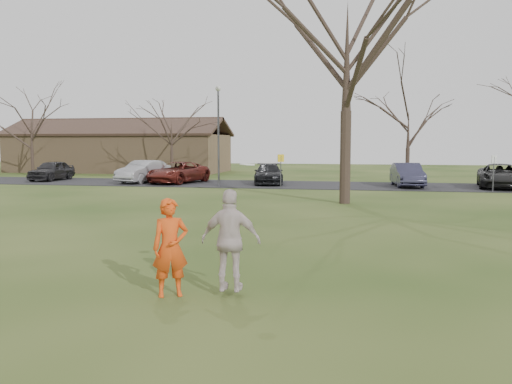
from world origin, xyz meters
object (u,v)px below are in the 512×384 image
at_px(car_5, 407,175).
at_px(catching_play, 231,240).
at_px(car_3, 269,174).
at_px(building, 120,151).
at_px(player_defender, 170,247).
at_px(car_6, 500,176).
at_px(car_0, 52,170).
at_px(car_2, 178,172).
at_px(big_tree, 347,48).
at_px(lamp_post, 218,123).
at_px(car_1, 143,171).

relative_size(car_5, catching_play, 1.92).
xyz_separation_m(car_3, building, (-16.71, 12.80, 1.23)).
xyz_separation_m(player_defender, building, (-19.30, 38.48, 1.04)).
bearing_deg(car_6, car_0, -171.92).
bearing_deg(catching_play, building, 118.02).
height_order(car_2, big_tree, big_tree).
height_order(car_0, car_3, car_0).
xyz_separation_m(catching_play, big_tree, (1.62, 15.30, 5.97)).
distance_m(car_2, car_3, 6.20).
height_order(car_2, car_3, car_2).
bearing_deg(catching_play, car_2, 111.44).
bearing_deg(car_3, catching_play, -91.57).
relative_size(player_defender, building, 0.09).
distance_m(car_2, lamp_post, 5.27).
xyz_separation_m(car_5, catching_play, (-5.21, -25.06, 0.26)).
bearing_deg(catching_play, car_5, 78.25).
bearing_deg(car_2, car_6, 14.05).
distance_m(car_0, car_1, 7.43).
height_order(player_defender, car_3, player_defender).
xyz_separation_m(car_3, catching_play, (3.67, -25.50, 0.33)).
bearing_deg(player_defender, catching_play, -17.97).
height_order(car_5, big_tree, big_tree).
bearing_deg(player_defender, car_3, 68.66).
xyz_separation_m(car_0, car_3, (16.11, -0.25, -0.06)).
bearing_deg(lamp_post, car_2, 146.39).
bearing_deg(big_tree, catching_play, -96.04).
xyz_separation_m(car_6, lamp_post, (-17.03, -2.27, 3.20)).
height_order(player_defender, car_0, player_defender).
height_order(car_5, car_6, car_5).
relative_size(car_0, car_2, 0.82).
height_order(player_defender, car_2, player_defender).
relative_size(player_defender, car_5, 0.40).
bearing_deg(car_1, car_3, 14.47).
height_order(car_5, catching_play, catching_play).
distance_m(catching_play, lamp_post, 23.86).
bearing_deg(big_tree, car_0, 153.98).
height_order(car_3, car_6, car_6).
xyz_separation_m(car_2, big_tree, (11.48, -9.82, 6.24)).
relative_size(car_3, building, 0.22).
bearing_deg(player_defender, building, 89.53).
distance_m(catching_play, big_tree, 16.51).
xyz_separation_m(car_2, car_3, (6.19, 0.38, -0.05)).
bearing_deg(car_5, car_6, -5.09).
relative_size(car_3, lamp_post, 0.73).
bearing_deg(lamp_post, car_0, 167.60).
distance_m(player_defender, car_2, 26.77).
xyz_separation_m(catching_play, lamp_post, (-6.38, 22.80, 2.94)).
relative_size(car_0, car_1, 0.92).
xyz_separation_m(player_defender, car_2, (-8.78, 25.29, -0.13)).
bearing_deg(lamp_post, building, 132.09).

